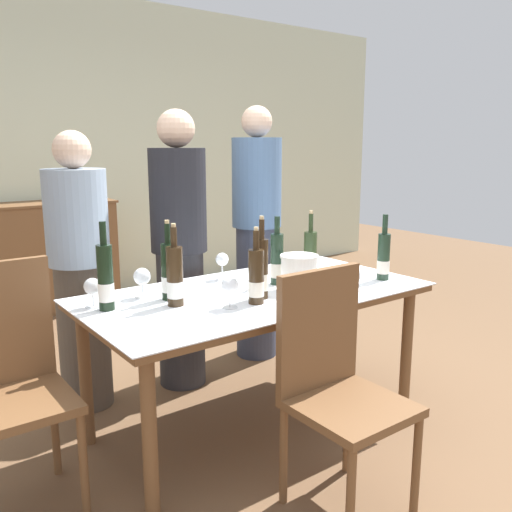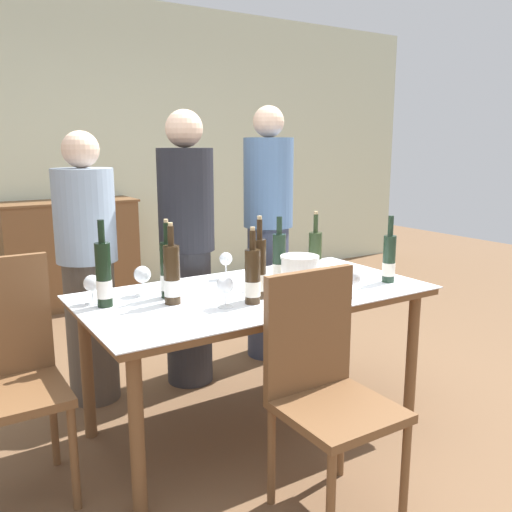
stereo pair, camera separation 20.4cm
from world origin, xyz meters
The scene contains 23 objects.
ground_plane centered at (0.00, 0.00, 0.00)m, with size 12.00×12.00×0.00m, color brown.
back_wall centered at (0.00, 3.03, 1.40)m, with size 8.00×0.10×2.80m.
sideboard_cabinet centered at (-0.26, 2.74, 0.48)m, with size 1.18×0.46×0.96m.
dining_table centered at (0.00, 0.00, 0.66)m, with size 1.73×0.89×0.73m.
ice_bucket centered at (0.18, -0.12, 0.83)m, with size 0.19×0.19×0.18m.
wine_bottle_0 centered at (-0.44, 0.02, 0.86)m, with size 0.08×0.08×0.38m.
wine_bottle_1 centered at (-0.72, 0.15, 0.87)m, with size 0.07×0.07×0.40m.
wine_bottle_2 centered at (-0.42, 0.13, 0.86)m, with size 0.07×0.07×0.38m.
wine_bottle_3 centered at (0.44, 0.08, 0.85)m, with size 0.07×0.07×0.37m.
wine_bottle_4 centered at (0.17, 0.05, 0.86)m, with size 0.07×0.07×0.36m.
wine_bottle_5 centered at (0.70, -0.22, 0.85)m, with size 0.07×0.07×0.36m.
wine_bottle_6 centered at (-0.13, -0.17, 0.85)m, with size 0.07×0.07×0.36m.
wine_bottle_7 centered at (-0.05, -0.12, 0.87)m, with size 0.06×0.06×0.40m.
wine_glass_0 centered at (-0.51, 0.23, 0.83)m, with size 0.08×0.08×0.14m.
wine_glass_1 centered at (0.34, -0.33, 0.82)m, with size 0.09×0.09×0.14m.
wine_glass_2 centered at (-0.75, 0.22, 0.82)m, with size 0.08×0.08×0.14m.
wine_glass_3 centered at (-0.26, -0.16, 0.83)m, with size 0.08×0.08×0.14m.
wine_glass_4 centered at (0.00, 0.31, 0.83)m, with size 0.07×0.07×0.15m.
chair_near_front centered at (-0.10, -0.67, 0.54)m, with size 0.42×0.42×0.96m.
chair_left_end centered at (-1.16, 0.09, 0.57)m, with size 0.42×0.42×1.00m.
person_host centered at (-0.63, 0.76, 0.76)m, with size 0.33×0.33×1.52m.
person_guest_left centered at (-0.05, 0.69, 0.83)m, with size 0.33×0.33×1.65m.
person_guest_right centered at (0.60, 0.79, 0.85)m, with size 0.33×0.33×1.70m.
Camera 1 is at (-1.57, -2.10, 1.45)m, focal length 38.00 mm.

